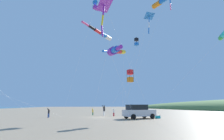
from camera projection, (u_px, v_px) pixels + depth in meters
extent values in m
plane|color=gray|center=(100.00, 117.00, 27.25)|extent=(600.00, 600.00, 0.00)
cube|color=silver|center=(139.00, 113.00, 23.81)|extent=(4.58, 2.65, 0.84)
cube|color=black|center=(137.00, 107.00, 23.83)|extent=(2.85, 2.10, 0.68)
cylinder|color=black|center=(144.00, 116.00, 25.14)|extent=(0.69, 0.34, 0.66)
cylinder|color=black|center=(152.00, 116.00, 23.49)|extent=(0.69, 0.34, 0.66)
cylinder|color=black|center=(126.00, 116.00, 23.97)|extent=(0.69, 0.34, 0.66)
cylinder|color=black|center=(133.00, 117.00, 22.32)|extent=(0.69, 0.34, 0.66)
cube|color=#1EB7C6|center=(158.00, 117.00, 24.16)|extent=(0.60, 0.40, 0.36)
cube|color=white|center=(158.00, 115.00, 24.20)|extent=(0.62, 0.42, 0.06)
cube|color=silver|center=(104.00, 113.00, 31.07)|extent=(0.30, 0.33, 0.77)
cylinder|color=#232328|center=(104.00, 109.00, 31.21)|extent=(0.49, 0.49, 0.64)
sphere|color=brown|center=(104.00, 107.00, 31.30)|extent=(0.24, 0.24, 0.24)
cylinder|color=#232328|center=(105.00, 106.00, 31.11)|extent=(0.31, 0.37, 0.48)
cylinder|color=#232328|center=(103.00, 106.00, 31.23)|extent=(0.31, 0.37, 0.48)
cube|color=#B72833|center=(114.00, 114.00, 29.33)|extent=(0.22, 0.24, 0.56)
cylinder|color=silver|center=(114.00, 111.00, 29.43)|extent=(0.36, 0.36, 0.46)
sphere|color=beige|center=(114.00, 109.00, 29.49)|extent=(0.17, 0.17, 0.17)
cylinder|color=silver|center=(113.00, 109.00, 29.49)|extent=(0.22, 0.27, 0.35)
cylinder|color=silver|center=(114.00, 109.00, 29.65)|extent=(0.22, 0.27, 0.35)
cube|color=#335199|center=(49.00, 116.00, 26.01)|extent=(0.25, 0.20, 0.57)
cylinder|color=#232328|center=(49.00, 112.00, 26.12)|extent=(0.35, 0.35, 0.47)
sphere|color=brown|center=(49.00, 110.00, 26.18)|extent=(0.18, 0.18, 0.18)
cylinder|color=#232328|center=(48.00, 109.00, 26.03)|extent=(0.29, 0.19, 0.36)
cylinder|color=#232328|center=(48.00, 109.00, 26.21)|extent=(0.29, 0.19, 0.36)
cube|color=#3D7F51|center=(93.00, 114.00, 32.19)|extent=(0.22, 0.20, 0.51)
cylinder|color=gold|center=(93.00, 111.00, 32.28)|extent=(0.33, 0.33, 0.42)
sphere|color=tan|center=(93.00, 110.00, 32.34)|extent=(0.16, 0.16, 0.16)
cylinder|color=gold|center=(93.00, 109.00, 32.20)|extent=(0.25, 0.20, 0.32)
cylinder|color=gold|center=(92.00, 109.00, 32.34)|extent=(0.25, 0.20, 0.32)
pyramid|color=blue|center=(149.00, 15.00, 17.56)|extent=(1.52, 1.58, 0.37)
cylinder|color=black|center=(149.00, 16.00, 17.54)|extent=(0.90, 0.77, 0.33)
cylinder|color=blue|center=(149.00, 19.00, 17.47)|extent=(0.15, 0.14, 0.60)
cylinder|color=white|center=(149.00, 25.00, 17.35)|extent=(0.16, 0.10, 0.61)
cylinder|color=blue|center=(149.00, 31.00, 17.25)|extent=(0.10, 0.16, 0.61)
cylinder|color=white|center=(133.00, 77.00, 21.75)|extent=(0.24, 10.96, 10.39)
cylinder|color=green|center=(221.00, 37.00, 18.94)|extent=(0.73, 0.80, 0.50)
cylinder|color=#1EB7C6|center=(223.00, 35.00, 18.36)|extent=(0.67, 0.77, 0.44)
cylinder|color=white|center=(178.00, 84.00, 22.81)|extent=(4.45, 10.39, 8.78)
cylinder|color=white|center=(13.00, 99.00, 23.19)|extent=(11.99, 10.63, 5.25)
pyramid|color=purple|center=(103.00, 3.00, 14.86)|extent=(1.79, 2.33, 0.97)
cylinder|color=black|center=(104.00, 4.00, 14.83)|extent=(1.46, 0.48, 1.08)
cylinder|color=purple|center=(104.00, 10.00, 14.70)|extent=(0.26, 0.19, 0.94)
cylinder|color=yellow|center=(102.00, 21.00, 14.51)|extent=(0.27, 0.23, 0.94)
cylinder|color=purple|center=(102.00, 31.00, 14.31)|extent=(0.27, 0.26, 0.94)
cylinder|color=white|center=(135.00, 76.00, 19.96)|extent=(9.09, 10.76, 9.98)
cylinder|color=purple|center=(112.00, 51.00, 18.53)|extent=(0.95, 1.18, 0.97)
cylinder|color=blue|center=(115.00, 50.00, 17.57)|extent=(0.71, 1.13, 0.74)
cylinder|color=purple|center=(119.00, 48.00, 16.62)|extent=(0.48, 1.08, 0.50)
cylinder|color=white|center=(124.00, 90.00, 21.05)|extent=(4.33, 4.88, 7.16)
cube|color=blue|center=(95.00, 2.00, 23.79)|extent=(0.58, 0.58, 0.45)
cube|color=purple|center=(95.00, 7.00, 23.65)|extent=(0.58, 0.58, 0.45)
cylinder|color=black|center=(97.00, 4.00, 23.65)|extent=(0.02, 0.02, 1.18)
cylinder|color=black|center=(96.00, 6.00, 24.02)|extent=(0.02, 0.02, 1.18)
cylinder|color=black|center=(94.00, 3.00, 23.41)|extent=(0.02, 0.02, 1.18)
cylinder|color=black|center=(93.00, 5.00, 23.79)|extent=(0.02, 0.02, 1.18)
cylinder|color=white|center=(78.00, 64.00, 24.00)|extent=(3.77, 4.72, 14.42)
cylinder|color=white|center=(108.00, 37.00, 23.46)|extent=(1.18, 1.19, 0.55)
cylinder|color=blue|center=(103.00, 34.00, 22.51)|extent=(1.13, 1.14, 0.47)
cylinder|color=red|center=(98.00, 31.00, 21.56)|extent=(1.08, 1.09, 0.40)
cylinder|color=black|center=(92.00, 28.00, 20.61)|extent=(1.03, 1.03, 0.33)
cylinder|color=#EF4C93|center=(85.00, 24.00, 19.66)|extent=(0.97, 0.98, 0.25)
cylinder|color=white|center=(100.00, 83.00, 27.69)|extent=(0.98, 10.33, 10.46)
cube|color=black|center=(136.00, 39.00, 30.32)|extent=(0.65, 0.65, 0.51)
cube|color=blue|center=(137.00, 44.00, 30.16)|extent=(0.65, 0.65, 0.51)
cylinder|color=black|center=(139.00, 42.00, 30.16)|extent=(0.02, 0.02, 1.32)
cylinder|color=black|center=(137.00, 42.00, 30.58)|extent=(0.02, 0.02, 1.32)
cylinder|color=black|center=(136.00, 41.00, 29.89)|extent=(0.02, 0.02, 1.32)
cylinder|color=black|center=(134.00, 42.00, 30.32)|extent=(0.02, 0.02, 1.32)
cylinder|color=white|center=(128.00, 81.00, 30.31)|extent=(2.06, 3.37, 11.79)
cylinder|color=blue|center=(170.00, 1.00, 22.13)|extent=(0.20, 0.20, 0.85)
cylinder|color=#EF4C93|center=(171.00, 7.00, 21.94)|extent=(0.20, 0.20, 0.84)
cylinder|color=white|center=(140.00, 64.00, 27.10)|extent=(2.84, 13.94, 15.89)
cube|color=red|center=(130.00, 72.00, 19.81)|extent=(0.64, 0.64, 0.53)
cube|color=orange|center=(130.00, 80.00, 19.65)|extent=(0.64, 0.64, 0.53)
cylinder|color=black|center=(133.00, 76.00, 19.61)|extent=(0.02, 0.02, 1.38)
cylinder|color=black|center=(131.00, 76.00, 20.08)|extent=(0.02, 0.02, 1.38)
cylinder|color=black|center=(129.00, 75.00, 19.38)|extent=(0.02, 0.02, 1.38)
cylinder|color=black|center=(127.00, 76.00, 19.85)|extent=(0.02, 0.02, 1.38)
cylinder|color=white|center=(113.00, 102.00, 23.84)|extent=(1.62, 10.16, 4.28)
cylinder|color=yellow|center=(122.00, 52.00, 26.95)|extent=(1.45, 1.63, 0.98)
cylinder|color=red|center=(119.00, 52.00, 25.61)|extent=(1.37, 1.57, 0.90)
cylinder|color=red|center=(115.00, 52.00, 24.26)|extent=(1.29, 1.50, 0.82)
cylinder|color=#1EB7C6|center=(111.00, 51.00, 22.91)|extent=(1.21, 1.43, 0.73)
cylinder|color=blue|center=(106.00, 51.00, 21.57)|extent=(1.13, 1.36, 0.65)
cylinder|color=white|center=(123.00, 86.00, 29.41)|extent=(1.22, 5.57, 9.80)
cylinder|color=orange|center=(157.00, 4.00, 31.01)|extent=(1.17, 2.14, 1.11)
cylinder|color=blue|center=(164.00, 0.00, 29.21)|extent=(1.01, 2.10, 0.95)
cylinder|color=white|center=(131.00, 61.00, 31.30)|extent=(7.37, 4.51, 19.06)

